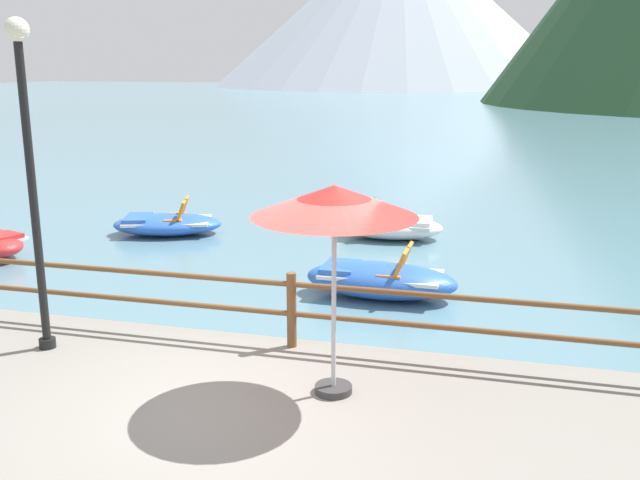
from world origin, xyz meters
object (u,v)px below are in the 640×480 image
at_px(beach_umbrella, 334,204).
at_px(pedal_boat_0, 391,226).
at_px(pedal_boat_1, 167,224).
at_px(lamp_post, 29,156).
at_px(pedal_boat_3, 380,279).

xyz_separation_m(beach_umbrella, pedal_boat_0, (-0.79, 8.67, -2.17)).
height_order(beach_umbrella, pedal_boat_1, beach_umbrella).
bearing_deg(beach_umbrella, pedal_boat_1, 126.98).
xyz_separation_m(lamp_post, pedal_boat_3, (3.42, 4.19, -2.47)).
height_order(pedal_boat_1, pedal_boat_3, pedal_boat_3).
relative_size(lamp_post, pedal_boat_1, 1.42).
bearing_deg(lamp_post, beach_umbrella, -4.64).
bearing_deg(pedal_boat_0, pedal_boat_3, -83.19).
bearing_deg(lamp_post, pedal_boat_3, 50.77).
distance_m(lamp_post, beach_umbrella, 3.74).
height_order(beach_umbrella, pedal_boat_0, beach_umbrella).
relative_size(beach_umbrella, pedal_boat_3, 0.87).
height_order(lamp_post, pedal_boat_3, lamp_post).
bearing_deg(lamp_post, pedal_boat_1, 105.86).
distance_m(pedal_boat_1, pedal_boat_3, 6.41).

